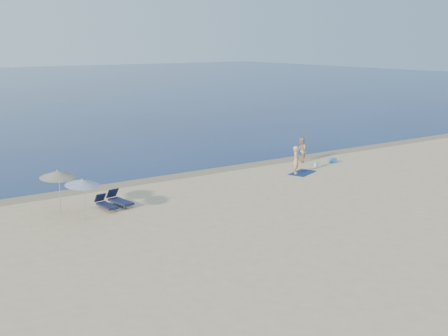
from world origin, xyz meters
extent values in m
cube|color=#847254|center=(0.00, 19.40, 0.00)|extent=(240.00, 1.60, 0.00)
imported|color=tan|center=(4.08, 15.64, 0.92)|extent=(0.78, 0.79, 1.83)
imported|color=tan|center=(6.74, 18.14, 0.88)|extent=(1.06, 1.08, 1.76)
cube|color=#0E1D48|center=(4.56, 15.55, 0.02)|extent=(2.27, 1.78, 0.03)
cube|color=silver|center=(6.63, 16.30, 0.15)|extent=(0.42, 0.38, 0.31)
cube|color=#1F69AA|center=(8.46, 16.71, 0.16)|extent=(0.51, 0.39, 0.33)
cylinder|color=silver|center=(-10.76, 13.92, 0.91)|extent=(0.10, 0.23, 1.91)
cone|color=white|center=(-10.76, 14.11, 1.86)|extent=(2.04, 2.06, 0.46)
sphere|color=silver|center=(-10.76, 14.11, 2.03)|extent=(0.05, 0.05, 0.05)
cylinder|color=silver|center=(-11.47, 15.45, 1.01)|extent=(0.04, 0.19, 2.11)
cone|color=beige|center=(-11.47, 15.59, 2.06)|extent=(1.82, 1.83, 0.45)
sphere|color=silver|center=(-11.47, 15.59, 2.24)|extent=(0.06, 0.06, 0.06)
cube|color=#151A3A|center=(-8.36, 15.20, 0.24)|extent=(0.85, 1.69, 0.11)
cube|color=#151A3A|center=(-8.50, 16.00, 0.54)|extent=(0.65, 0.49, 0.52)
cylinder|color=#A5A5AD|center=(-8.13, 15.24, 0.12)|extent=(0.03, 0.03, 0.24)
cube|color=#131934|center=(-9.22, 14.99, 0.21)|extent=(0.68, 1.51, 0.10)
cube|color=#131934|center=(-9.30, 15.72, 0.49)|extent=(0.57, 0.41, 0.47)
cylinder|color=#A5A5AD|center=(-9.01, 15.01, 0.11)|extent=(0.03, 0.03, 0.21)
camera|label=1|loc=(-19.62, -11.27, 8.49)|focal=45.00mm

